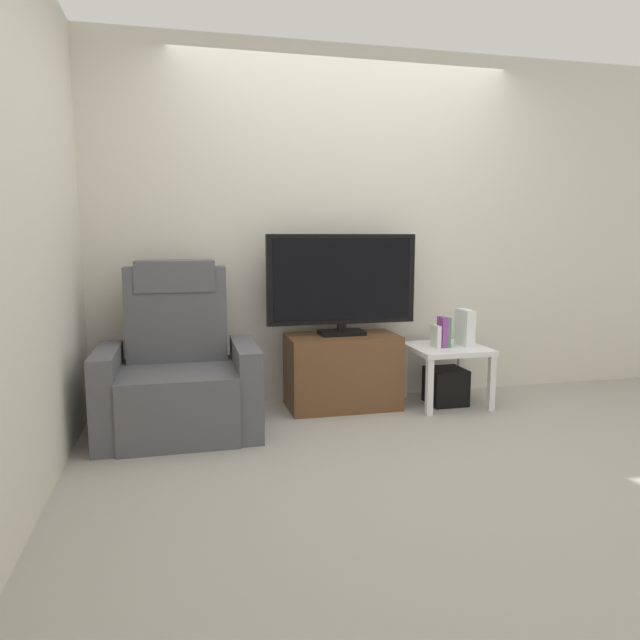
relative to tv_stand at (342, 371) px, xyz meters
The scene contains 12 objects.
ground_plane 0.90m from the tv_stand, 84.13° to the right, with size 6.40×6.40×0.00m, color #9E998E.
wall_back 1.07m from the tv_stand, 72.43° to the left, with size 6.40×0.06×2.60m, color beige.
wall_side 2.24m from the tv_stand, 154.55° to the right, with size 0.06×4.48×2.60m, color beige.
tv_stand is the anchor object (origin of this frame).
television 0.65m from the tv_stand, 90.00° to the left, with size 1.08×0.20×0.72m.
recliner_armchair 1.18m from the tv_stand, 167.52° to the right, with size 0.98×0.78×1.08m.
side_table 0.78m from the tv_stand, ahead, with size 0.54×0.54×0.44m.
subwoofer_box 0.79m from the tv_stand, ahead, with size 0.27×0.27×0.27m, color black.
book_leftmost 0.73m from the tv_stand, ahead, with size 0.03×0.12×0.16m, color white.
book_middle 0.78m from the tv_stand, ahead, with size 0.04×0.11×0.22m, color purple.
book_rightmost 0.81m from the tv_stand, ahead, with size 0.03×0.10×0.22m, color #388C4C.
game_console 0.97m from the tv_stand, ahead, with size 0.07×0.20×0.27m, color white.
Camera 1 is at (-1.20, -3.10, 1.24)m, focal length 32.55 mm.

